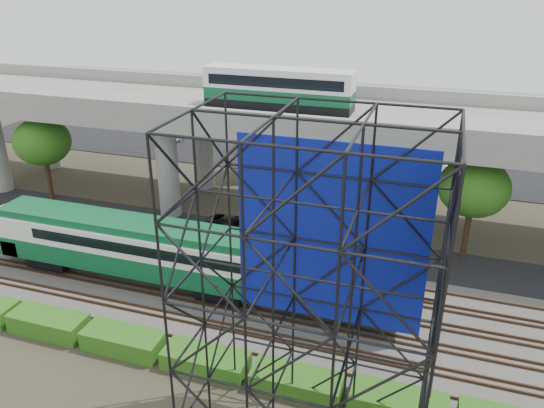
% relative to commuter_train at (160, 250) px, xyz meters
% --- Properties ---
extents(ground, '(140.00, 140.00, 0.00)m').
position_rel_commuter_train_xyz_m(ground, '(5.04, -2.00, -2.88)').
color(ground, '#474233').
rests_on(ground, ground).
extents(ballast_bed, '(90.00, 12.00, 0.20)m').
position_rel_commuter_train_xyz_m(ballast_bed, '(5.04, 0.00, -2.78)').
color(ballast_bed, slate).
rests_on(ballast_bed, ground).
extents(service_road, '(90.00, 5.00, 0.08)m').
position_rel_commuter_train_xyz_m(service_road, '(5.04, 8.50, -2.84)').
color(service_road, black).
rests_on(service_road, ground).
extents(parking_lot, '(90.00, 18.00, 0.08)m').
position_rel_commuter_train_xyz_m(parking_lot, '(5.04, 32.00, -2.84)').
color(parking_lot, black).
rests_on(parking_lot, ground).
extents(harbor_water, '(140.00, 40.00, 0.03)m').
position_rel_commuter_train_xyz_m(harbor_water, '(5.04, 54.00, -2.87)').
color(harbor_water, '#435F6E').
rests_on(harbor_water, ground).
extents(rail_tracks, '(90.00, 9.52, 0.16)m').
position_rel_commuter_train_xyz_m(rail_tracks, '(5.04, -0.00, -2.60)').
color(rail_tracks, '#472D1E').
rests_on(rail_tracks, ballast_bed).
extents(commuter_train, '(29.30, 3.06, 4.30)m').
position_rel_commuter_train_xyz_m(commuter_train, '(0.00, 0.00, 0.00)').
color(commuter_train, black).
rests_on(commuter_train, rail_tracks).
extents(overpass, '(80.00, 12.00, 12.40)m').
position_rel_commuter_train_xyz_m(overpass, '(4.93, 14.00, 5.33)').
color(overpass, '#9E9B93').
rests_on(overpass, ground).
extents(scaffold_tower, '(9.36, 6.36, 15.00)m').
position_rel_commuter_train_xyz_m(scaffold_tower, '(12.52, -9.98, 4.59)').
color(scaffold_tower, black).
rests_on(scaffold_tower, ground).
extents(hedge_strip, '(34.60, 1.80, 1.20)m').
position_rel_commuter_train_xyz_m(hedge_strip, '(6.04, -6.30, -2.32)').
color(hedge_strip, '#2B5A14').
rests_on(hedge_strip, ground).
extents(trees, '(40.94, 16.94, 7.69)m').
position_rel_commuter_train_xyz_m(trees, '(0.37, 14.17, 2.69)').
color(trees, '#382314').
rests_on(trees, ground).
extents(suv, '(5.92, 3.49, 1.55)m').
position_rel_commuter_train_xyz_m(suv, '(1.95, 8.20, -2.03)').
color(suv, black).
rests_on(suv, service_road).
extents(parked_cars, '(40.02, 9.81, 1.32)m').
position_rel_commuter_train_xyz_m(parked_cars, '(6.07, 31.58, -2.19)').
color(parked_cars, silver).
rests_on(parked_cars, parking_lot).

